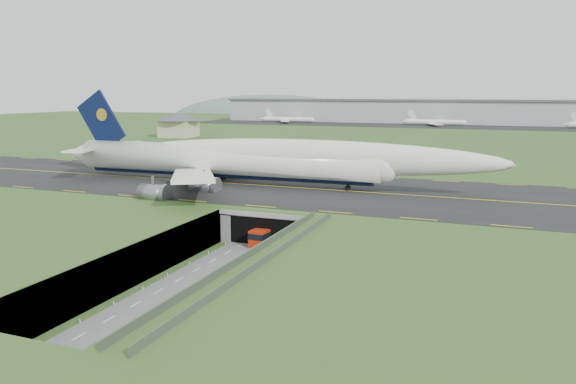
% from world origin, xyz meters
% --- Properties ---
extents(ground, '(900.00, 900.00, 0.00)m').
position_xyz_m(ground, '(0.00, 0.00, 0.00)').
color(ground, '#385722').
rests_on(ground, ground).
extents(airfield_deck, '(800.00, 800.00, 6.00)m').
position_xyz_m(airfield_deck, '(0.00, 0.00, 3.00)').
color(airfield_deck, gray).
rests_on(airfield_deck, ground).
extents(trench_road, '(12.00, 75.00, 0.20)m').
position_xyz_m(trench_road, '(0.00, -7.50, 0.10)').
color(trench_road, slate).
rests_on(trench_road, ground).
extents(taxiway, '(800.00, 44.00, 0.18)m').
position_xyz_m(taxiway, '(0.00, 33.00, 6.09)').
color(taxiway, black).
rests_on(taxiway, airfield_deck).
extents(tunnel_portal, '(17.00, 22.30, 6.00)m').
position_xyz_m(tunnel_portal, '(0.00, 16.71, 3.33)').
color(tunnel_portal, gray).
rests_on(tunnel_portal, ground).
extents(guideway, '(3.00, 53.00, 7.05)m').
position_xyz_m(guideway, '(11.00, -19.11, 5.32)').
color(guideway, '#A8A8A3').
rests_on(guideway, ground).
extents(jumbo_jet, '(103.83, 65.12, 21.54)m').
position_xyz_m(jumbo_jet, '(-12.98, 32.81, 11.82)').
color(jumbo_jet, white).
rests_on(jumbo_jet, ground).
extents(shuttle_tram, '(3.41, 7.77, 3.09)m').
position_xyz_m(shuttle_tram, '(0.35, 8.88, 1.70)').
color(shuttle_tram, red).
rests_on(shuttle_tram, ground).
extents(service_building, '(23.25, 23.25, 11.41)m').
position_xyz_m(service_building, '(-101.54, 142.94, 12.76)').
color(service_building, '#BFB78A').
rests_on(service_building, ground).
extents(cargo_terminal, '(320.00, 67.00, 15.60)m').
position_xyz_m(cargo_terminal, '(-0.05, 299.41, 13.96)').
color(cargo_terminal, '#B2B2B2').
rests_on(cargo_terminal, ground).
extents(distant_hills, '(700.00, 91.00, 60.00)m').
position_xyz_m(distant_hills, '(64.38, 430.00, -4.00)').
color(distant_hills, slate).
rests_on(distant_hills, ground).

